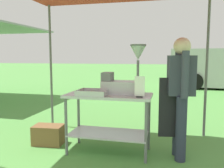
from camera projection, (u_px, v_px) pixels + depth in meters
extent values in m
plane|color=#519342|center=(143.00, 96.00, 8.25)|extent=(70.00, 70.00, 0.00)
cylinder|color=slate|center=(51.00, 67.00, 4.59)|extent=(0.04, 0.04, 2.34)
cylinder|color=slate|center=(207.00, 68.00, 3.94)|extent=(0.04, 0.04, 2.34)
cube|color=#B7B7BC|center=(109.00, 95.00, 3.29)|extent=(1.19, 0.57, 0.04)
cube|color=#B7B7BC|center=(109.00, 133.00, 3.35)|extent=(1.10, 0.52, 0.02)
cylinder|color=slate|center=(66.00, 127.00, 3.24)|extent=(0.04, 0.04, 0.81)
cylinder|color=slate|center=(146.00, 133.00, 2.99)|extent=(0.04, 0.04, 0.81)
cylinder|color=slate|center=(79.00, 118.00, 3.69)|extent=(0.04, 0.04, 0.81)
cylinder|color=slate|center=(149.00, 123.00, 3.44)|extent=(0.04, 0.04, 0.81)
cube|color=#B7B7BC|center=(93.00, 94.00, 3.23)|extent=(0.40, 0.33, 0.01)
cube|color=#B7B7BC|center=(89.00, 94.00, 3.07)|extent=(0.40, 0.01, 0.06)
cube|color=#B7B7BC|center=(96.00, 90.00, 3.38)|extent=(0.40, 0.01, 0.06)
cube|color=#B7B7BC|center=(79.00, 91.00, 3.27)|extent=(0.01, 0.33, 0.06)
cube|color=#B7B7BC|center=(107.00, 92.00, 3.18)|extent=(0.01, 0.33, 0.06)
torus|color=gold|center=(91.00, 93.00, 3.26)|extent=(0.09, 0.09, 0.02)
torus|color=gold|center=(94.00, 93.00, 3.23)|extent=(0.08, 0.08, 0.02)
torus|color=gold|center=(101.00, 93.00, 3.27)|extent=(0.09, 0.09, 0.02)
torus|color=gold|center=(96.00, 94.00, 3.16)|extent=(0.08, 0.08, 0.02)
torus|color=gold|center=(92.00, 92.00, 3.33)|extent=(0.07, 0.07, 0.02)
torus|color=gold|center=(88.00, 95.00, 3.12)|extent=(0.09, 0.09, 0.02)
torus|color=gold|center=(103.00, 94.00, 3.14)|extent=(0.09, 0.09, 0.02)
cube|color=#B7B7BC|center=(122.00, 87.00, 3.32)|extent=(0.56, 0.28, 0.18)
cube|color=slate|center=(108.00, 77.00, 3.35)|extent=(0.14, 0.22, 0.12)
cylinder|color=slate|center=(138.00, 71.00, 3.24)|extent=(0.04, 0.04, 0.29)
cone|color=#B7B7BC|center=(138.00, 53.00, 3.21)|extent=(0.21, 0.21, 0.19)
cylinder|color=slate|center=(138.00, 45.00, 3.20)|extent=(0.22, 0.22, 0.02)
cube|color=black|center=(140.00, 97.00, 3.03)|extent=(0.08, 0.05, 0.02)
cube|color=white|center=(140.00, 86.00, 3.01)|extent=(0.13, 0.02, 0.26)
cylinder|color=#2D3347|center=(181.00, 129.00, 3.05)|extent=(0.14, 0.14, 0.86)
cylinder|color=#2D3347|center=(178.00, 125.00, 3.25)|extent=(0.14, 0.14, 0.86)
cube|color=#383D4C|center=(181.00, 75.00, 3.07)|extent=(0.37, 0.27, 0.52)
cube|color=black|center=(171.00, 108.00, 3.13)|extent=(0.32, 0.07, 0.80)
cylinder|color=#383D4C|center=(185.00, 75.00, 2.85)|extent=(0.10, 0.10, 0.58)
cylinder|color=#383D4C|center=(178.00, 72.00, 3.29)|extent=(0.10, 0.10, 0.58)
sphere|color=beige|center=(182.00, 46.00, 3.03)|extent=(0.22, 0.22, 0.22)
cube|color=brown|center=(48.00, 135.00, 3.68)|extent=(0.48, 0.33, 0.30)
cube|color=#1E2833|center=(185.00, 58.00, 10.63)|extent=(0.21, 1.62, 0.70)
cylinder|color=black|center=(195.00, 81.00, 9.74)|extent=(0.70, 0.29, 0.68)
cylinder|color=black|center=(193.00, 78.00, 11.50)|extent=(0.70, 0.29, 0.68)
cylinder|color=slate|center=(51.00, 64.00, 8.33)|extent=(0.04, 0.04, 2.20)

